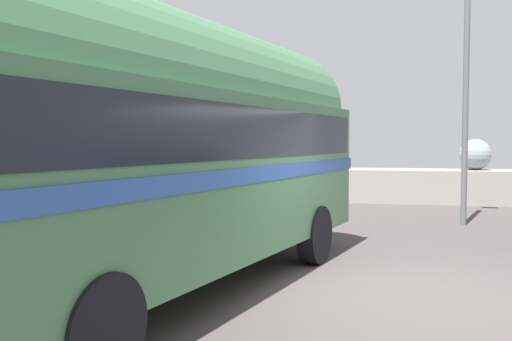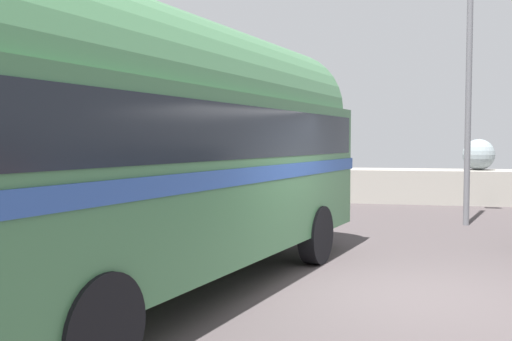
# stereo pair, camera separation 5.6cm
# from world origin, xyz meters

# --- Properties ---
(ground) EXTENTS (32.00, 26.00, 0.02)m
(ground) POSITION_xyz_m (0.00, 0.00, 0.01)
(ground) COLOR #423B3C
(breakwater) EXTENTS (31.36, 1.99, 2.42)m
(breakwater) POSITION_xyz_m (-0.36, 11.78, 0.68)
(breakwater) COLOR gray
(breakwater) RESTS_ON ground
(vintage_coach) EXTENTS (4.43, 8.91, 3.70)m
(vintage_coach) POSITION_xyz_m (-3.05, -0.61, 2.05)
(vintage_coach) COLOR black
(vintage_coach) RESTS_ON ground
(lamp_post) EXTENTS (0.73, 1.03, 6.49)m
(lamp_post) POSITION_xyz_m (1.77, 6.78, 3.65)
(lamp_post) COLOR #5B5B60
(lamp_post) RESTS_ON ground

